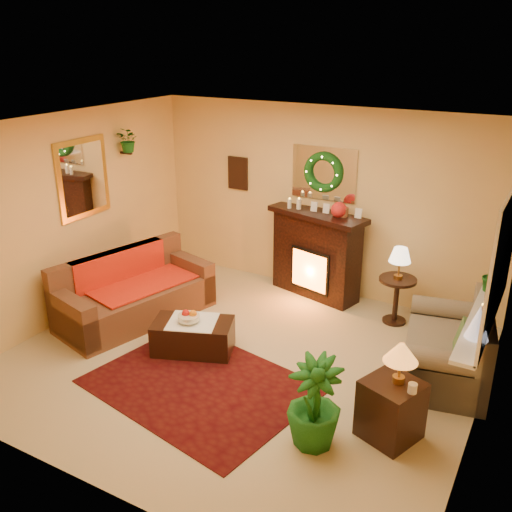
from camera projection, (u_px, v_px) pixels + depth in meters
The scene contains 31 objects.
floor at pixel (241, 360), 6.47m from camera, with size 5.00×5.00×0.00m, color beige.
ceiling at pixel (238, 128), 5.52m from camera, with size 5.00×5.00×0.00m, color white.
wall_back at pixel (323, 202), 7.82m from camera, with size 5.00×5.00×0.00m, color #EFD88C.
wall_front at pixel (83, 350), 4.17m from camera, with size 5.00×5.00×0.00m, color #EFD88C.
wall_left at pixel (68, 218), 7.13m from camera, with size 4.50×4.50×0.00m, color #EFD88C.
wall_right at pixel (492, 305), 4.86m from camera, with size 4.50×4.50×0.00m, color #EFD88C.
area_rug at pixel (200, 385), 6.00m from camera, with size 2.21×1.66×0.01m, color #541116.
sofa at pixel (135, 288), 7.26m from camera, with size 0.87×1.98×0.85m, color brown.
red_throw at pixel (139, 282), 7.37m from camera, with size 0.83×1.34×0.02m, color red.
fireplace at pixel (316, 258), 7.92m from camera, with size 1.25×0.40×1.14m, color black.
poinsettia at pixel (339, 210), 7.46m from camera, with size 0.21×0.21×0.21m, color red.
mantel_candle_a at pixel (289, 205), 7.82m from camera, with size 0.06×0.06×0.17m, color white.
mantel_candle_b at pixel (299, 206), 7.79m from camera, with size 0.06×0.06×0.19m, color white.
mantel_mirror at pixel (324, 173), 7.66m from camera, with size 0.92×0.02×0.72m, color white.
wreath at pixel (323, 173), 7.62m from camera, with size 0.55×0.55×0.11m, color #194719.
wall_art at pixel (238, 173), 8.33m from camera, with size 0.32×0.03×0.48m, color #381E11.
gold_mirror at pixel (83, 178), 7.20m from camera, with size 0.03×0.84×1.00m, color gold.
hanging_plant at pixel (130, 152), 7.66m from camera, with size 0.33×0.28×0.36m, color #194719.
loveseat at pixel (447, 340), 6.06m from camera, with size 0.83×1.43×0.83m, color #A19488.
window_frame at pixel (503, 257), 5.22m from camera, with size 0.03×1.86×1.36m, color white.
window_glass at pixel (501, 256), 5.23m from camera, with size 0.02×1.70×1.22m, color black.
window_sill at pixel (480, 320), 5.52m from camera, with size 0.22×1.86×0.04m, color white.
mini_tree at pixel (478, 323), 5.11m from camera, with size 0.22×0.22×0.33m, color white.
sill_plant at pixel (492, 275), 6.01m from camera, with size 0.26×0.21×0.47m, color #30602A.
side_table_round at pixel (396, 299), 7.21m from camera, with size 0.47×0.47×0.61m, color #502216.
lamp_cream at pixel (400, 259), 6.99m from camera, with size 0.27×0.27×0.42m, color #FFE9C2.
end_table_square at pixel (391, 411), 5.16m from camera, with size 0.47×0.47×0.57m, color #3C1B12.
lamp_tiffany at pixel (400, 365), 5.00m from camera, with size 0.31×0.31×0.45m, color orange.
coffee_table at pixel (193, 335), 6.58m from camera, with size 0.90×0.50×0.38m, color #522115.
fruit_bowl at pixel (189, 317), 6.47m from camera, with size 0.25×0.25×0.06m, color silver.
floor_palm at pixel (314, 401), 5.00m from camera, with size 1.46×1.46×2.61m, color #235A21.
Camera 1 is at (2.87, -4.80, 3.46)m, focal length 40.00 mm.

